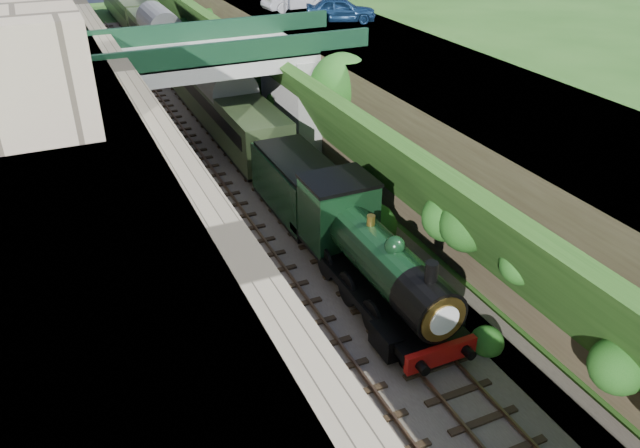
{
  "coord_description": "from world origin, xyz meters",
  "views": [
    {
      "loc": [
        -9.04,
        -11.03,
        14.91
      ],
      "look_at": [
        0.0,
        8.95,
        2.57
      ],
      "focal_mm": 35.0,
      "sensor_mm": 36.0,
      "label": 1
    }
  ],
  "objects_px": {
    "road_bridge": "(229,85)",
    "locomotive": "(371,258)",
    "car_blue": "(341,10)",
    "tender": "(299,188)",
    "tree": "(342,88)"
  },
  "relations": [
    {
      "from": "road_bridge",
      "to": "car_blue",
      "type": "relative_size",
      "value": 3.43
    },
    {
      "from": "tree",
      "to": "locomotive",
      "type": "height_order",
      "value": "tree"
    },
    {
      "from": "road_bridge",
      "to": "locomotive",
      "type": "xyz_separation_m",
      "value": [
        0.26,
        -17.23,
        -2.18
      ]
    },
    {
      "from": "tender",
      "to": "road_bridge",
      "type": "bearing_deg",
      "value": 91.48
    },
    {
      "from": "road_bridge",
      "to": "locomotive",
      "type": "relative_size",
      "value": 1.56
    },
    {
      "from": "road_bridge",
      "to": "tree",
      "type": "height_order",
      "value": "road_bridge"
    },
    {
      "from": "road_bridge",
      "to": "locomotive",
      "type": "height_order",
      "value": "road_bridge"
    },
    {
      "from": "tree",
      "to": "locomotive",
      "type": "bearing_deg",
      "value": -110.99
    },
    {
      "from": "tree",
      "to": "car_blue",
      "type": "xyz_separation_m",
      "value": [
        4.04,
        8.57,
        2.4
      ]
    },
    {
      "from": "car_blue",
      "to": "tender",
      "type": "height_order",
      "value": "car_blue"
    },
    {
      "from": "locomotive",
      "to": "tender",
      "type": "xyz_separation_m",
      "value": [
        -0.0,
        7.36,
        -0.27
      ]
    },
    {
      "from": "tree",
      "to": "car_blue",
      "type": "relative_size",
      "value": 1.42
    },
    {
      "from": "road_bridge",
      "to": "car_blue",
      "type": "bearing_deg",
      "value": 21.93
    },
    {
      "from": "car_blue",
      "to": "tender",
      "type": "bearing_deg",
      "value": 171.05
    },
    {
      "from": "car_blue",
      "to": "locomotive",
      "type": "height_order",
      "value": "car_blue"
    }
  ]
}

